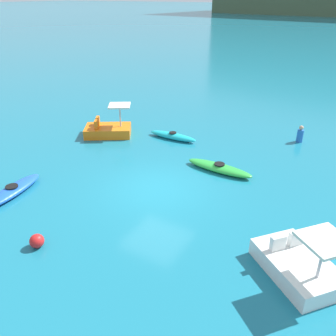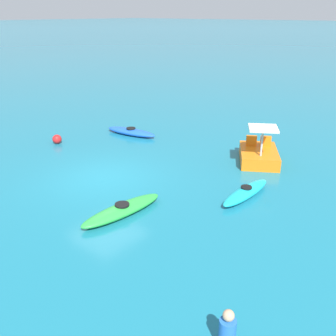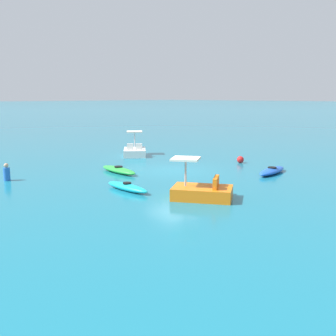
# 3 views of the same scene
# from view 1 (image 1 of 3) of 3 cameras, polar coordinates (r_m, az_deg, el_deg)

# --- Properties ---
(ground_plane) EXTENTS (600.00, 600.00, 0.00)m
(ground_plane) POSITION_cam_1_polar(r_m,az_deg,el_deg) (13.82, -1.86, -3.35)
(ground_plane) COLOR #19728C
(kayak_cyan) EXTENTS (2.70, 0.59, 0.37)m
(kayak_cyan) POSITION_cam_1_polar(r_m,az_deg,el_deg) (18.49, 0.78, 5.24)
(kayak_cyan) COLOR #19B7C6
(kayak_cyan) RESTS_ON ground_plane
(kayak_blue) EXTENTS (1.18, 2.94, 0.37)m
(kayak_blue) POSITION_cam_1_polar(r_m,az_deg,el_deg) (14.59, -23.98, -3.39)
(kayak_blue) COLOR blue
(kayak_blue) RESTS_ON ground_plane
(kayak_green) EXTENTS (3.04, 0.91, 0.37)m
(kayak_green) POSITION_cam_1_polar(r_m,az_deg,el_deg) (15.20, 8.33, 0.02)
(kayak_green) COLOR green
(kayak_green) RESTS_ON ground_plane
(pedal_boat_white) EXTENTS (2.80, 2.69, 1.68)m
(pedal_boat_white) POSITION_cam_1_polar(r_m,az_deg,el_deg) (10.40, 20.41, -14.50)
(pedal_boat_white) COLOR white
(pedal_boat_white) RESTS_ON ground_plane
(pedal_boat_orange) EXTENTS (2.83, 2.56, 1.68)m
(pedal_boat_orange) POSITION_cam_1_polar(r_m,az_deg,el_deg) (19.21, -9.70, 6.24)
(pedal_boat_orange) COLOR orange
(pedal_boat_orange) RESTS_ON ground_plane
(buoy_red) EXTENTS (0.44, 0.44, 0.44)m
(buoy_red) POSITION_cam_1_polar(r_m,az_deg,el_deg) (11.45, -20.58, -11.06)
(buoy_red) COLOR red
(buoy_red) RESTS_ON ground_plane
(person_near_shore) EXTENTS (0.37, 0.37, 0.88)m
(person_near_shore) POSITION_cam_1_polar(r_m,az_deg,el_deg) (19.26, 20.72, 5.08)
(person_near_shore) COLOR blue
(person_near_shore) RESTS_ON ground_plane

